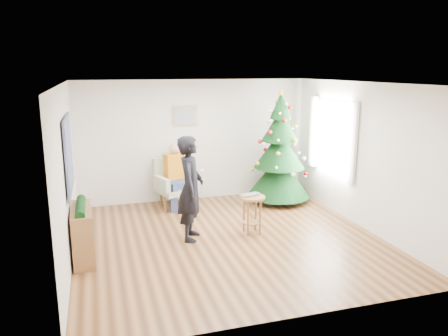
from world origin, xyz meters
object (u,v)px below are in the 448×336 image
object	(u,v)px
console	(83,234)
stool	(252,214)
standing_man	(191,188)
armchair	(175,189)
christmas_tree	(279,152)

from	to	relation	value
console	stool	bearing A→B (deg)	3.66
standing_man	console	size ratio (longest dim) A/B	1.76
armchair	christmas_tree	bearing A→B (deg)	-26.39
stool	standing_man	world-z (taller)	standing_man
armchair	console	distance (m)	2.83
stool	console	world-z (taller)	console
christmas_tree	standing_man	distance (m)	2.76
armchair	standing_man	distance (m)	1.91
christmas_tree	stool	world-z (taller)	christmas_tree
standing_man	console	distance (m)	1.83
christmas_tree	stool	xyz separation A→B (m)	(-1.20, -1.61, -0.76)
christmas_tree	console	distance (m)	4.48
stool	console	distance (m)	2.82
christmas_tree	armchair	world-z (taller)	christmas_tree
christmas_tree	standing_man	world-z (taller)	christmas_tree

